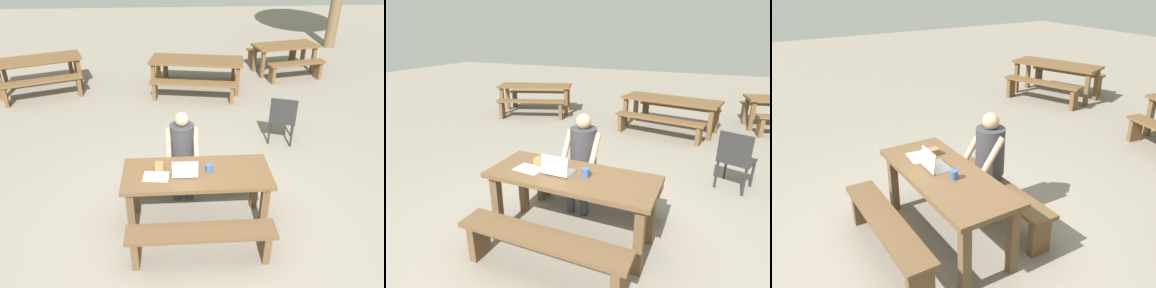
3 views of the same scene
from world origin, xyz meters
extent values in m
plane|color=gray|center=(0.00, 0.00, 0.00)|extent=(30.00, 30.00, 0.00)
cube|color=brown|center=(0.00, 0.00, 0.74)|extent=(1.79, 0.72, 0.05)
cube|color=brown|center=(-0.79, -0.26, 0.36)|extent=(0.09, 0.09, 0.72)
cube|color=brown|center=(0.79, -0.26, 0.36)|extent=(0.09, 0.09, 0.72)
cube|color=brown|center=(-0.79, 0.26, 0.36)|extent=(0.09, 0.09, 0.72)
cube|color=brown|center=(0.79, 0.26, 0.36)|extent=(0.09, 0.09, 0.72)
cube|color=brown|center=(0.00, -0.66, 0.43)|extent=(1.66, 0.30, 0.05)
cube|color=brown|center=(-0.73, -0.66, 0.20)|extent=(0.08, 0.24, 0.40)
cube|color=brown|center=(0.73, -0.66, 0.20)|extent=(0.08, 0.24, 0.40)
cube|color=brown|center=(0.00, 0.66, 0.43)|extent=(1.66, 0.30, 0.05)
cube|color=brown|center=(-0.73, 0.66, 0.20)|extent=(0.08, 0.24, 0.40)
cube|color=brown|center=(0.73, 0.66, 0.20)|extent=(0.08, 0.24, 0.40)
cube|color=silver|center=(-0.14, 0.00, 0.78)|extent=(0.30, 0.21, 0.02)
cube|color=silver|center=(-0.15, -0.11, 0.89)|extent=(0.30, 0.05, 0.20)
cube|color=black|center=(-0.15, -0.10, 0.89)|extent=(0.28, 0.03, 0.18)
cube|color=olive|center=(-0.45, 0.11, 0.80)|extent=(0.10, 0.11, 0.08)
cube|color=white|center=(-0.49, -0.06, 0.77)|extent=(0.32, 0.24, 0.00)
cylinder|color=#335693|center=(0.15, 0.02, 0.81)|extent=(0.08, 0.08, 0.09)
cylinder|color=#333847|center=(-0.24, 0.48, 0.22)|extent=(0.10, 0.10, 0.45)
cylinder|color=#333847|center=(-0.06, 0.48, 0.22)|extent=(0.10, 0.10, 0.45)
cube|color=#333847|center=(-0.15, 0.57, 0.49)|extent=(0.28, 0.28, 0.12)
cylinder|color=#333338|center=(-0.15, 0.66, 0.80)|extent=(0.33, 0.33, 0.54)
cylinder|color=tan|center=(-0.34, 0.56, 0.83)|extent=(0.07, 0.32, 0.41)
cylinder|color=tan|center=(0.03, 0.56, 0.83)|extent=(0.07, 0.32, 0.41)
sphere|color=tan|center=(-0.15, 0.66, 1.15)|extent=(0.19, 0.19, 0.19)
cube|color=brown|center=(-0.66, 4.42, 0.34)|extent=(0.10, 0.10, 0.67)
cube|color=brown|center=(-0.63, 4.01, 0.19)|extent=(0.12, 0.25, 0.39)
cube|color=brown|center=(-3.29, 4.71, 0.73)|extent=(2.06, 1.34, 0.05)
cube|color=brown|center=(-4.01, 4.17, 0.35)|extent=(0.12, 0.12, 0.71)
cube|color=brown|center=(-2.39, 4.75, 0.35)|extent=(0.12, 0.12, 0.71)
cube|color=brown|center=(-4.19, 4.67, 0.35)|extent=(0.12, 0.12, 0.71)
cube|color=brown|center=(-2.57, 5.25, 0.35)|extent=(0.12, 0.12, 0.71)
cube|color=brown|center=(-3.07, 4.09, 0.45)|extent=(1.73, 0.87, 0.05)
cube|color=brown|center=(-3.79, 3.83, 0.22)|extent=(0.16, 0.25, 0.43)
cube|color=brown|center=(-2.35, 4.35, 0.22)|extent=(0.16, 0.25, 0.43)
cube|color=brown|center=(-3.51, 5.33, 0.45)|extent=(1.73, 0.87, 0.05)
cube|color=brown|center=(-4.23, 5.07, 0.22)|extent=(0.16, 0.25, 0.43)
cube|color=brown|center=(-2.79, 5.59, 0.22)|extent=(0.16, 0.25, 0.43)
camera|label=1|loc=(-0.29, -3.65, 3.31)|focal=34.62mm
camera|label=2|loc=(1.27, -2.71, 2.20)|focal=29.78mm
camera|label=3|loc=(3.10, -1.70, 2.63)|focal=36.85mm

